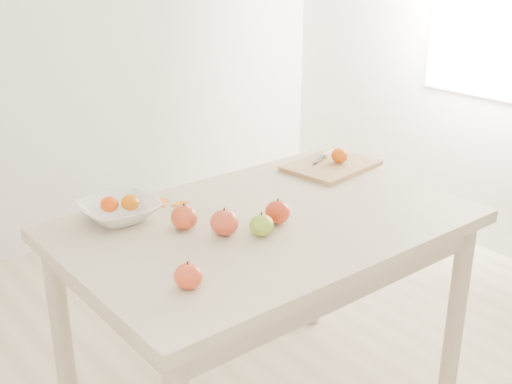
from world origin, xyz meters
TOP-DOWN VIEW (x-y plane):
  - table at (0.00, 0.00)m, footprint 1.20×0.80m
  - cutting_board at (0.48, 0.20)m, footprint 0.35×0.28m
  - board_tangerine at (0.51, 0.19)m, footprint 0.06×0.06m
  - fruit_bowl at (-0.35, 0.27)m, footprint 0.23×0.23m
  - bowl_tangerine_near at (-0.37, 0.28)m, footprint 0.05×0.05m
  - bowl_tangerine_far at (-0.32, 0.25)m, footprint 0.05×0.05m
  - orange_peel_a at (-0.19, 0.30)m, footprint 0.07×0.07m
  - orange_peel_b at (-0.14, 0.25)m, footprint 0.05×0.04m
  - paring_knife at (0.52, 0.27)m, footprint 0.16×0.08m
  - apple_green at (-0.09, -0.08)m, footprint 0.07×0.07m
  - apple_red_a at (-0.23, 0.09)m, footprint 0.08×0.08m
  - apple_red_d at (-0.41, -0.20)m, footprint 0.07×0.07m
  - apple_red_e at (0.01, -0.04)m, footprint 0.08×0.08m
  - apple_red_b at (-0.16, -0.01)m, footprint 0.08×0.08m

SIDE VIEW (x-z plane):
  - table at x=0.00m, z-range 0.28..1.03m
  - orange_peel_a at x=-0.19m, z-range 0.75..0.76m
  - orange_peel_b at x=-0.14m, z-range 0.75..0.76m
  - cutting_board at x=0.48m, z-range 0.75..0.77m
  - paring_knife at x=0.52m, z-range 0.77..0.78m
  - fruit_bowl at x=-0.35m, z-range 0.75..0.81m
  - apple_green at x=-0.09m, z-range 0.75..0.81m
  - apple_red_d at x=-0.41m, z-range 0.75..0.81m
  - apple_red_e at x=0.01m, z-range 0.75..0.82m
  - apple_red_a at x=-0.23m, z-range 0.75..0.82m
  - apple_red_b at x=-0.16m, z-range 0.75..0.82m
  - board_tangerine at x=0.51m, z-range 0.77..0.82m
  - bowl_tangerine_far at x=-0.32m, z-range 0.78..0.83m
  - bowl_tangerine_near at x=-0.37m, z-range 0.78..0.83m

